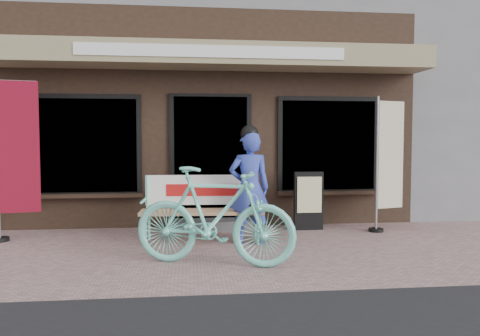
{
  "coord_description": "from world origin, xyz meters",
  "views": [
    {
      "loc": [
        -0.37,
        -5.75,
        1.43
      ],
      "look_at": [
        0.35,
        0.7,
        1.05
      ],
      "focal_mm": 35.0,
      "sensor_mm": 36.0,
      "label": 1
    }
  ],
  "objects": [
    {
      "name": "storefront",
      "position": [
        0.0,
        4.96,
        2.99
      ],
      "size": [
        7.0,
        6.77,
        6.0
      ],
      "color": "black",
      "rests_on": "ground"
    },
    {
      "name": "nobori_cream",
      "position": [
        2.77,
        1.31,
        1.09
      ],
      "size": [
        0.63,
        0.3,
        2.12
      ],
      "rotation": [
        0.0,
        0.0,
        0.28
      ],
      "color": "gray",
      "rests_on": "ground"
    },
    {
      "name": "person",
      "position": [
        0.47,
        0.64,
        0.81
      ],
      "size": [
        0.57,
        0.37,
        1.65
      ],
      "rotation": [
        0.0,
        0.0,
        0.0
      ],
      "color": "#3243AD",
      "rests_on": "ground"
    },
    {
      "name": "nobori_red",
      "position": [
        -2.81,
        1.2,
        1.22
      ],
      "size": [
        0.7,
        0.3,
        2.36
      ],
      "rotation": [
        0.0,
        0.0,
        0.18
      ],
      "color": "gray",
      "rests_on": "ground"
    },
    {
      "name": "bicycle",
      "position": [
        -0.08,
        -0.45,
        0.57
      ],
      "size": [
        1.96,
        1.12,
        1.14
      ],
      "primitive_type": "imported",
      "rotation": [
        0.0,
        0.0,
        1.24
      ],
      "color": "#73E1CB",
      "rests_on": "ground"
    },
    {
      "name": "ground",
      "position": [
        0.0,
        0.0,
        0.0
      ],
      "size": [
        70.0,
        70.0,
        0.0
      ],
      "primitive_type": "plane",
      "color": "#A98481",
      "rests_on": "ground"
    },
    {
      "name": "bench",
      "position": [
        -0.18,
        0.88,
        0.55
      ],
      "size": [
        1.74,
        0.52,
        0.94
      ],
      "rotation": [
        0.0,
        0.0,
        -0.05
      ],
      "color": "#73E1CB",
      "rests_on": "ground"
    },
    {
      "name": "menu_stand",
      "position": [
        1.54,
        1.51,
        0.48
      ],
      "size": [
        0.47,
        0.11,
        0.93
      ],
      "rotation": [
        0.0,
        0.0,
        0.01
      ],
      "color": "black",
      "rests_on": "ground"
    }
  ]
}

